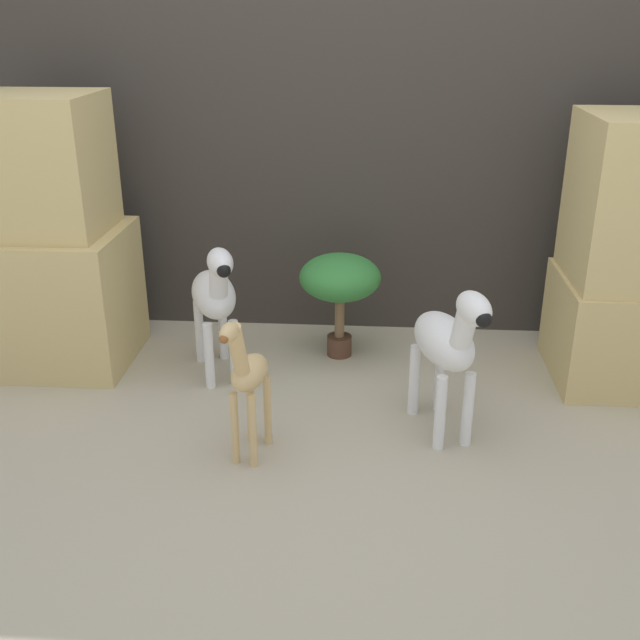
# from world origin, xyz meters

# --- Properties ---
(ground_plane) EXTENTS (14.00, 14.00, 0.00)m
(ground_plane) POSITION_xyz_m (0.00, 0.00, 0.00)
(ground_plane) COLOR #B2A88E
(wall_back) EXTENTS (6.40, 0.08, 2.20)m
(wall_back) POSITION_xyz_m (0.00, 1.32, 1.10)
(wall_back) COLOR #38332D
(wall_back) RESTS_ON ground_plane
(rock_pillar_left) EXTENTS (0.63, 0.56, 1.17)m
(rock_pillar_left) POSITION_xyz_m (-1.24, 0.80, 0.53)
(rock_pillar_left) COLOR #D1B775
(rock_pillar_left) RESTS_ON ground_plane
(zebra_right) EXTENTS (0.29, 0.52, 0.63)m
(zebra_right) POSITION_xyz_m (0.42, 0.28, 0.38)
(zebra_right) COLOR white
(zebra_right) RESTS_ON ground_plane
(zebra_left) EXTENTS (0.31, 0.51, 0.63)m
(zebra_left) POSITION_xyz_m (-0.51, 0.68, 0.38)
(zebra_left) COLOR white
(zebra_left) RESTS_ON ground_plane
(giraffe_figurine) EXTENTS (0.15, 0.32, 0.57)m
(giraffe_figurine) POSITION_xyz_m (-0.28, 0.07, 0.32)
(giraffe_figurine) COLOR tan
(giraffe_figurine) RESTS_ON ground_plane
(potted_palm_front) EXTENTS (0.36, 0.36, 0.48)m
(potted_palm_front) POSITION_xyz_m (-0.00, 0.93, 0.36)
(potted_palm_front) COLOR #513323
(potted_palm_front) RESTS_ON ground_plane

